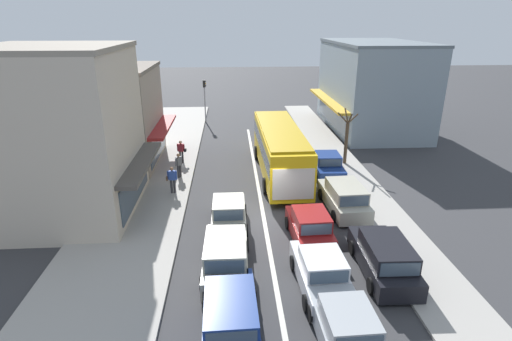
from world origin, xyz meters
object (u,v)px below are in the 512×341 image
Objects in this scene: wagon_queue_gap_filler at (231,316)px; pedestrian_browsing_midblock at (179,164)px; parked_wagon_kerb_front at (384,257)px; parked_wagon_kerb_second at (344,197)px; city_bus at (280,148)px; sedan_adjacent_lane_trail at (322,273)px; wagon_behind_bus_near at (226,255)px; street_tree_right at (346,139)px; hatchback_adjacent_lane_lead at (310,227)px; parked_sedan_kerb_third at (327,165)px; pedestrian_with_handbag_near at (181,150)px; hatchback_behind_bus_mid at (229,214)px; pedestrian_far_walker at (172,178)px; traffic_light_downstreet at (205,94)px; hatchback_queue_far_back at (346,328)px.

pedestrian_browsing_midblock reaches higher than wagon_queue_gap_filler.
parked_wagon_kerb_front is 1.00× the size of parked_wagon_kerb_second.
wagon_queue_gap_filler is 0.99× the size of parked_wagon_kerb_second.
city_bus reaches higher than parked_wagon_kerb_second.
wagon_behind_bus_near is at bearing 159.91° from sedan_adjacent_lane_trail.
street_tree_right is 11.68m from pedestrian_browsing_midblock.
city_bus reaches higher than parked_wagon_kerb_front.
parked_wagon_kerb_front is (2.52, -2.78, 0.04)m from hatchback_adjacent_lane_lead.
parked_sedan_kerb_third is 10.24m from pedestrian_with_handbag_near.
pedestrian_browsing_midblock is at bearing 106.58° from wagon_behind_bus_near.
hatchback_behind_bus_mid is 2.28× the size of pedestrian_far_walker.
wagon_behind_bus_near is 1.08× the size of traffic_light_downstreet.
city_bus is 2.91× the size of hatchback_queue_far_back.
hatchback_queue_far_back is 2.29× the size of pedestrian_with_handbag_near.
pedestrian_browsing_midblock reaches higher than hatchback_queue_far_back.
hatchback_adjacent_lane_lead is 10.69m from pedestrian_browsing_midblock.
sedan_adjacent_lane_trail is at bearing -164.38° from parked_wagon_kerb_front.
parked_sedan_kerb_third is (3.17, -0.16, -1.22)m from city_bus.
pedestrian_with_handbag_near is (-6.73, 2.43, -0.81)m from city_bus.
hatchback_behind_bus_mid reaches higher than sedan_adjacent_lane_trail.
traffic_light_downstreet reaches higher than parked_wagon_kerb_second.
hatchback_behind_bus_mid is 7.35m from wagon_queue_gap_filler.
city_bus is 2.90× the size of hatchback_adjacent_lane_lead.
traffic_light_downstreet is at bearing 128.66° from street_tree_right.
street_tree_right is (8.23, 15.95, 1.15)m from wagon_queue_gap_filler.
wagon_queue_gap_filler and parked_wagon_kerb_front have the same top height.
wagon_queue_gap_filler is 6.93m from parked_wagon_kerb_front.
city_bus reaches higher than pedestrian_with_handbag_near.
wagon_queue_gap_filler is 10.78m from parked_wagon_kerb_second.
hatchback_adjacent_lane_lead is 0.88× the size of parked_sedan_kerb_third.
pedestrian_far_walker is at bearing 141.52° from hatchback_adjacent_lane_lead.
hatchback_adjacent_lane_lead and hatchback_behind_bus_mid have the same top height.
pedestrian_with_handbag_near is (-3.23, 13.16, 0.32)m from wagon_behind_bus_near.
street_tree_right is (10.58, -13.22, -0.96)m from traffic_light_downstreet.
parked_wagon_kerb_second is (2.47, 3.04, 0.04)m from hatchback_adjacent_lane_lead.
hatchback_behind_bus_mid is at bearing 157.45° from hatchback_adjacent_lane_lead.
parked_sedan_kerb_third is 2.61× the size of pedestrian_far_walker.
traffic_light_downstreet reaches higher than sedan_adjacent_lane_trail.
hatchback_adjacent_lane_lead is 0.90× the size of traffic_light_downstreet.
wagon_behind_bus_near is at bearing -76.23° from pedestrian_with_handbag_near.
sedan_adjacent_lane_trail is at bearing -77.74° from traffic_light_downstreet.
hatchback_behind_bus_mid is at bearing -83.98° from traffic_light_downstreet.
parked_wagon_kerb_front is at bearing -75.53° from city_bus.
wagon_behind_bus_near is 6.45m from parked_wagon_kerb_front.
parked_wagon_kerb_front is at bearing 25.69° from wagon_queue_gap_filler.
pedestrian_with_handbag_near is at bearing 90.59° from pedestrian_far_walker.
parked_wagon_kerb_second is at bearing -93.26° from parked_sedan_kerb_third.
pedestrian_far_walker is (-9.59, 8.40, 0.32)m from parked_wagon_kerb_front.
pedestrian_browsing_midblock is at bearing 151.78° from parked_wagon_kerb_second.
parked_wagon_kerb_front is at bearing -98.71° from street_tree_right.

